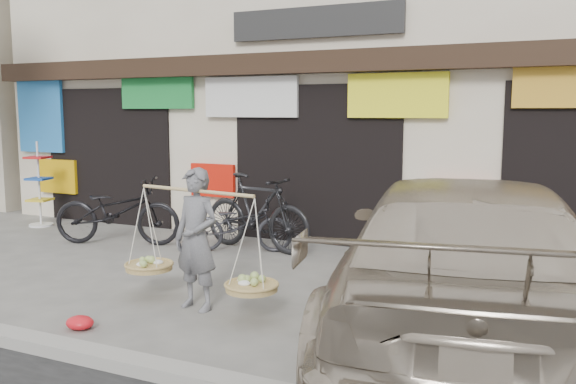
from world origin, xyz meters
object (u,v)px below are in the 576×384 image
at_px(suv, 465,262).
at_px(bike_0, 117,211).
at_px(street_vendor, 197,245).
at_px(display_rack, 40,192).
at_px(bike_1, 257,212).
at_px(bike_2, 240,224).

bearing_deg(suv, bike_0, -29.38).
xyz_separation_m(street_vendor, display_rack, (-5.64, 2.98, -0.08)).
height_order(street_vendor, bike_1, street_vendor).
xyz_separation_m(bike_1, suv, (3.72, -2.76, 0.20)).
relative_size(bike_0, display_rack, 1.30).
bearing_deg(bike_0, bike_1, -94.22).
xyz_separation_m(bike_1, display_rack, (-4.85, 0.05, 0.05)).
relative_size(street_vendor, bike_2, 1.25).
xyz_separation_m(bike_0, display_rack, (-2.51, 0.67, 0.10)).
distance_m(bike_0, display_rack, 2.59).
height_order(bike_0, display_rack, display_rack).
relative_size(bike_0, bike_2, 1.29).
bearing_deg(display_rack, bike_1, -0.62).
bearing_deg(bike_0, bike_2, -98.26).
relative_size(street_vendor, bike_1, 1.01).
height_order(bike_2, suv, suv).
height_order(street_vendor, bike_2, street_vendor).
height_order(street_vendor, display_rack, display_rack).
bearing_deg(bike_1, suv, -116.85).
xyz_separation_m(bike_0, bike_1, (2.35, 0.62, 0.05)).
relative_size(bike_2, suv, 0.28).
bearing_deg(bike_1, bike_2, 147.44).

